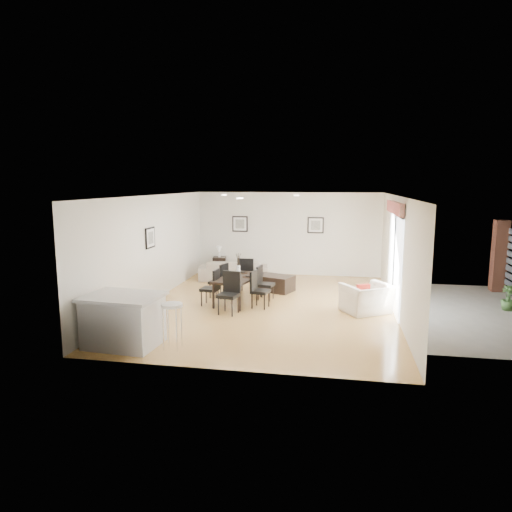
% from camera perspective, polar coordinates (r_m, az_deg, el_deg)
% --- Properties ---
extents(ground, '(8.00, 8.00, 0.00)m').
position_cam_1_polar(ground, '(11.34, 1.62, -6.22)').
color(ground, tan).
rests_on(ground, ground).
extents(wall_back, '(6.00, 0.04, 2.70)m').
position_cam_1_polar(wall_back, '(14.99, 4.01, 2.79)').
color(wall_back, silver).
rests_on(wall_back, ground).
extents(wall_front, '(6.00, 0.04, 2.70)m').
position_cam_1_polar(wall_front, '(7.20, -3.26, -4.16)').
color(wall_front, silver).
rests_on(wall_front, ground).
extents(wall_left, '(0.04, 8.00, 2.70)m').
position_cam_1_polar(wall_left, '(11.89, -12.79, 0.92)').
color(wall_left, silver).
rests_on(wall_left, ground).
extents(wall_right, '(0.04, 8.00, 2.70)m').
position_cam_1_polar(wall_right, '(11.01, 17.27, 0.09)').
color(wall_right, silver).
rests_on(wall_right, ground).
extents(ceiling, '(6.00, 8.00, 0.02)m').
position_cam_1_polar(ceiling, '(10.94, 1.69, 7.54)').
color(ceiling, white).
rests_on(ceiling, wall_back).
extents(sofa, '(2.25, 1.23, 0.62)m').
position_cam_1_polar(sofa, '(14.28, -2.86, -1.74)').
color(sofa, gray).
rests_on(sofa, ground).
extents(armchair, '(1.36, 1.32, 0.68)m').
position_cam_1_polar(armchair, '(10.96, 13.70, -5.20)').
color(armchair, white).
rests_on(armchair, ground).
extents(courtyard_plant_b, '(0.36, 0.36, 0.59)m').
position_cam_1_polar(courtyard_plant_b, '(12.42, 29.02, -4.62)').
color(courtyard_plant_b, '#345424').
rests_on(courtyard_plant_b, ground).
extents(dining_table, '(1.06, 1.71, 0.66)m').
position_cam_1_polar(dining_table, '(11.52, -2.21, -2.93)').
color(dining_table, black).
rests_on(dining_table, ground).
extents(dining_chair_wnear, '(0.44, 0.44, 0.91)m').
position_cam_1_polar(dining_chair_wnear, '(11.29, -5.43, -3.68)').
color(dining_chair_wnear, black).
rests_on(dining_chair_wnear, ground).
extents(dining_chair_wfar, '(0.50, 0.50, 0.91)m').
position_cam_1_polar(dining_chair_wfar, '(12.03, -4.42, -2.85)').
color(dining_chair_wfar, black).
rests_on(dining_chair_wfar, ground).
extents(dining_chair_enear, '(0.47, 0.47, 0.90)m').
position_cam_1_polar(dining_chair_enear, '(11.06, 0.19, -3.92)').
color(dining_chair_enear, black).
rests_on(dining_chair_enear, ground).
extents(dining_chair_efar, '(0.45, 0.45, 0.88)m').
position_cam_1_polar(dining_chair_efar, '(11.83, 0.88, -3.12)').
color(dining_chair_efar, black).
rests_on(dining_chair_efar, ground).
extents(dining_chair_head, '(0.52, 0.52, 0.98)m').
position_cam_1_polar(dining_chair_head, '(10.60, -3.28, -4.27)').
color(dining_chair_head, black).
rests_on(dining_chair_head, ground).
extents(dining_chair_foot, '(0.45, 0.45, 0.99)m').
position_cam_1_polar(dining_chair_foot, '(12.46, -1.22, -2.21)').
color(dining_chair_foot, black).
rests_on(dining_chair_foot, ground).
extents(vase, '(0.78, 1.19, 0.60)m').
position_cam_1_polar(vase, '(11.46, -2.22, -1.40)').
color(vase, white).
rests_on(vase, dining_table).
extents(coffee_table, '(1.26, 1.00, 0.44)m').
position_cam_1_polar(coffee_table, '(12.83, 2.15, -3.39)').
color(coffee_table, black).
rests_on(coffee_table, ground).
extents(side_table, '(0.49, 0.49, 0.56)m').
position_cam_1_polar(side_table, '(15.26, -4.59, -1.16)').
color(side_table, black).
rests_on(side_table, ground).
extents(table_lamp, '(0.19, 0.19, 0.37)m').
position_cam_1_polar(table_lamp, '(15.18, -4.61, 0.76)').
color(table_lamp, white).
rests_on(table_lamp, side_table).
extents(cushion, '(0.32, 0.22, 0.31)m').
position_cam_1_polar(cushion, '(10.82, 13.26, -4.27)').
color(cushion, maroon).
rests_on(cushion, armchair).
extents(kitchen_island, '(1.45, 1.16, 0.96)m').
position_cam_1_polar(kitchen_island, '(8.89, -16.23, -7.69)').
color(kitchen_island, silver).
rests_on(kitchen_island, ground).
extents(bar_stool, '(0.39, 0.39, 0.85)m').
position_cam_1_polar(bar_stool, '(8.44, -10.47, -6.66)').
color(bar_stool, silver).
rests_on(bar_stool, ground).
extents(framed_print_back_left, '(0.52, 0.04, 0.52)m').
position_cam_1_polar(framed_print_back_left, '(15.19, -2.01, 4.03)').
color(framed_print_back_left, black).
rests_on(framed_print_back_left, wall_back).
extents(framed_print_back_right, '(0.52, 0.04, 0.52)m').
position_cam_1_polar(framed_print_back_right, '(14.86, 7.46, 3.84)').
color(framed_print_back_right, black).
rests_on(framed_print_back_right, wall_back).
extents(framed_print_left_wall, '(0.04, 0.52, 0.52)m').
position_cam_1_polar(framed_print_left_wall, '(11.66, -13.09, 2.23)').
color(framed_print_left_wall, black).
rests_on(framed_print_left_wall, wall_left).
extents(sliding_door, '(0.12, 2.70, 2.57)m').
position_cam_1_polar(sliding_door, '(11.26, 16.94, 1.91)').
color(sliding_door, white).
rests_on(sliding_door, wall_right).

